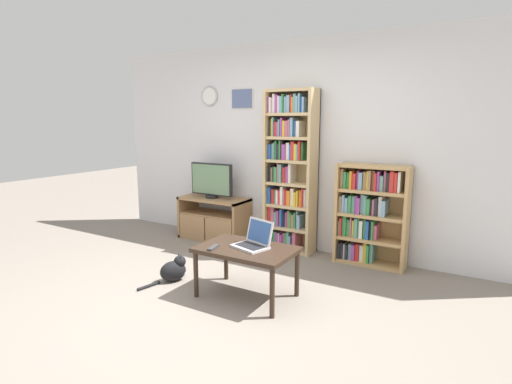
{
  "coord_description": "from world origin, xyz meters",
  "views": [
    {
      "loc": [
        2.09,
        -2.55,
        1.62
      ],
      "look_at": [
        -0.07,
        1.11,
        0.86
      ],
      "focal_mm": 28.0,
      "sensor_mm": 36.0,
      "label": 1
    }
  ],
  "objects": [
    {
      "name": "bookshelf_tall",
      "position": [
        -0.04,
        1.88,
        0.99
      ],
      "size": [
        0.63,
        0.29,
        2.0
      ],
      "color": "tan",
      "rests_on": "ground_plane"
    },
    {
      "name": "tv_stand",
      "position": [
        -1.14,
        1.76,
        0.29
      ],
      "size": [
        0.96,
        0.44,
        0.58
      ],
      "color": "#9E754C",
      "rests_on": "ground_plane"
    },
    {
      "name": "ground_plane",
      "position": [
        0.0,
        0.0,
        0.0
      ],
      "size": [
        18.0,
        18.0,
        0.0
      ],
      "primitive_type": "plane",
      "color": "gray"
    },
    {
      "name": "television",
      "position": [
        -1.15,
        1.75,
        0.82
      ],
      "size": [
        0.65,
        0.18,
        0.48
      ],
      "color": "black",
      "rests_on": "tv_stand"
    },
    {
      "name": "wall_back",
      "position": [
        -0.01,
        2.05,
        1.3
      ],
      "size": [
        5.72,
        0.09,
        2.6
      ],
      "color": "silver",
      "rests_on": "ground_plane"
    },
    {
      "name": "remote_near_laptop",
      "position": [
        -0.02,
        0.25,
        0.49
      ],
      "size": [
        0.07,
        0.17,
        0.02
      ],
      "rotation": [
        0.0,
        0.0,
        0.17
      ],
      "color": "#38383A",
      "rests_on": "coffee_table"
    },
    {
      "name": "bookshelf_short",
      "position": [
        0.95,
        1.88,
        0.6
      ],
      "size": [
        0.79,
        0.29,
        1.15
      ],
      "color": "tan",
      "rests_on": "ground_plane"
    },
    {
      "name": "laptop",
      "position": [
        0.28,
        0.49,
        0.54
      ],
      "size": [
        0.38,
        0.35,
        0.24
      ],
      "rotation": [
        0.0,
        0.0,
        -0.3
      ],
      "color": "silver",
      "rests_on": "coffee_table"
    },
    {
      "name": "cat",
      "position": [
        -0.6,
        0.36,
        0.12
      ],
      "size": [
        0.28,
        0.52,
        0.27
      ],
      "rotation": [
        0.0,
        0.0,
        -0.59
      ],
      "color": "black",
      "rests_on": "ground_plane"
    },
    {
      "name": "coffee_table",
      "position": [
        0.23,
        0.43,
        0.42
      ],
      "size": [
        0.89,
        0.57,
        0.48
      ],
      "color": "#332319",
      "rests_on": "ground_plane"
    }
  ]
}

